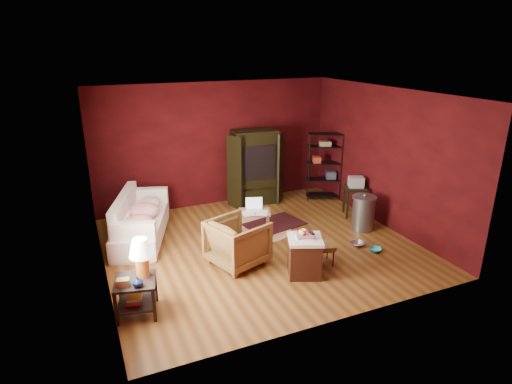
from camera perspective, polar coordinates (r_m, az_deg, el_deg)
room at (r=7.53m, az=0.37°, el=2.35°), size 5.54×5.04×2.84m
sofa at (r=8.47m, az=-15.41°, el=-3.57°), size 1.16×2.17×0.81m
armchair at (r=7.29m, az=-2.47°, el=-6.41°), size 1.04×1.07×0.88m
pet_bowl_steel at (r=8.24m, az=13.42°, el=-6.15°), size 0.26×0.07×0.26m
pet_bowl_turquoise at (r=8.11m, az=15.71°, el=-6.95°), size 0.23×0.09×0.22m
vase at (r=6.02m, az=-15.51°, el=-11.47°), size 0.16×0.17×0.14m
mug at (r=6.81m, az=6.22°, el=-5.25°), size 0.11×0.09×0.11m
side_table at (r=6.18m, az=-15.41°, el=-9.92°), size 0.66×0.66×1.09m
sofa_cushions at (r=8.46m, az=-15.28°, el=-3.61°), size 1.36×2.10×0.82m
hamper at (r=7.04m, az=6.48°, el=-8.41°), size 0.70×0.70×0.75m
footstool at (r=7.41m, az=8.89°, el=-7.19°), size 0.43×0.43×0.37m
rug_round at (r=8.74m, az=0.21°, el=-4.93°), size 1.83×1.83×0.01m
rug_oriental at (r=8.95m, az=2.45°, el=-4.28°), size 1.33×1.03×0.01m
laptop_desk at (r=8.29m, az=-0.22°, el=-2.92°), size 0.71×0.62×0.75m
tv_armoire at (r=9.88m, az=-0.15°, el=3.50°), size 1.36×0.80×1.73m
wire_shelving at (r=10.29m, az=9.12°, el=3.78°), size 0.85×0.63×1.61m
small_stand at (r=9.44m, az=13.15°, el=0.67°), size 0.58×0.58×0.88m
trash_can at (r=8.88m, az=14.12°, el=-2.69°), size 0.57×0.57×0.76m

